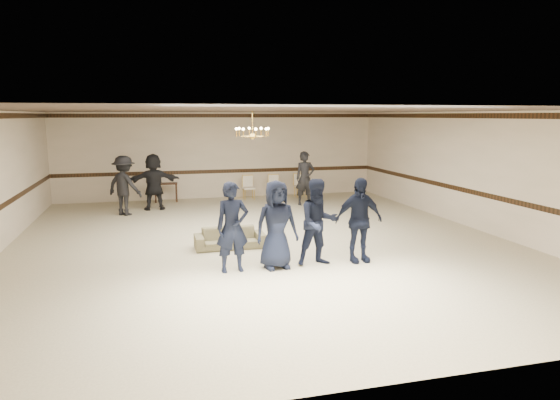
{
  "coord_description": "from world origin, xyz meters",
  "views": [
    {
      "loc": [
        -2.65,
        -11.9,
        3.09
      ],
      "look_at": [
        0.34,
        -0.5,
        1.1
      ],
      "focal_mm": 32.3,
      "sensor_mm": 36.0,
      "label": 1
    }
  ],
  "objects_px": {
    "boy_d": "(359,220)",
    "settee": "(230,238)",
    "adult_left": "(124,186)",
    "adult_right": "(305,178)",
    "banquet_chair_left": "(249,188)",
    "boy_a": "(232,227)",
    "boy_c": "(318,222)",
    "adult_mid": "(154,182)",
    "boy_b": "(276,225)",
    "chandelier": "(252,124)",
    "console_table": "(166,192)",
    "banquet_chair_mid": "(275,187)",
    "banquet_chair_right": "(300,186)"
  },
  "relations": [
    {
      "from": "settee",
      "to": "boy_b",
      "type": "bearing_deg",
      "value": -69.5
    },
    {
      "from": "settee",
      "to": "adult_left",
      "type": "xyz_separation_m",
      "value": [
        -2.54,
        4.79,
        0.69
      ]
    },
    {
      "from": "banquet_chair_mid",
      "to": "adult_mid",
      "type": "bearing_deg",
      "value": -161.83
    },
    {
      "from": "boy_b",
      "to": "boy_c",
      "type": "height_order",
      "value": "same"
    },
    {
      "from": "chandelier",
      "to": "banquet_chair_mid",
      "type": "xyz_separation_m",
      "value": [
        1.93,
        5.28,
        -2.44
      ]
    },
    {
      "from": "settee",
      "to": "boy_d",
      "type": "bearing_deg",
      "value": -36.09
    },
    {
      "from": "adult_mid",
      "to": "chandelier",
      "type": "bearing_deg",
      "value": 118.97
    },
    {
      "from": "adult_mid",
      "to": "banquet_chair_mid",
      "type": "bearing_deg",
      "value": -167.17
    },
    {
      "from": "settee",
      "to": "banquet_chair_mid",
      "type": "bearing_deg",
      "value": 67.42
    },
    {
      "from": "banquet_chair_left",
      "to": "banquet_chair_mid",
      "type": "distance_m",
      "value": 1.0
    },
    {
      "from": "adult_right",
      "to": "console_table",
      "type": "distance_m",
      "value": 5.05
    },
    {
      "from": "boy_c",
      "to": "console_table",
      "type": "bearing_deg",
      "value": 105.43
    },
    {
      "from": "banquet_chair_left",
      "to": "banquet_chair_mid",
      "type": "relative_size",
      "value": 1.0
    },
    {
      "from": "banquet_chair_mid",
      "to": "settee",
      "type": "bearing_deg",
      "value": -109.96
    },
    {
      "from": "banquet_chair_right",
      "to": "boy_d",
      "type": "bearing_deg",
      "value": -95.14
    },
    {
      "from": "boy_c",
      "to": "banquet_chair_mid",
      "type": "distance_m",
      "value": 8.62
    },
    {
      "from": "boy_c",
      "to": "adult_mid",
      "type": "bearing_deg",
      "value": 111.51
    },
    {
      "from": "banquet_chair_right",
      "to": "boy_b",
      "type": "bearing_deg",
      "value": -106.45
    },
    {
      "from": "adult_left",
      "to": "adult_right",
      "type": "relative_size",
      "value": 1.0
    },
    {
      "from": "boy_d",
      "to": "banquet_chair_right",
      "type": "distance_m",
      "value": 8.64
    },
    {
      "from": "adult_right",
      "to": "console_table",
      "type": "bearing_deg",
      "value": 157.46
    },
    {
      "from": "boy_a",
      "to": "boy_b",
      "type": "relative_size",
      "value": 1.0
    },
    {
      "from": "boy_a",
      "to": "adult_right",
      "type": "relative_size",
      "value": 0.97
    },
    {
      "from": "boy_c",
      "to": "adult_left",
      "type": "relative_size",
      "value": 0.97
    },
    {
      "from": "boy_d",
      "to": "banquet_chair_left",
      "type": "bearing_deg",
      "value": 92.69
    },
    {
      "from": "chandelier",
      "to": "banquet_chair_mid",
      "type": "height_order",
      "value": "chandelier"
    },
    {
      "from": "boy_c",
      "to": "banquet_chair_mid",
      "type": "xyz_separation_m",
      "value": [
        1.22,
        8.52,
        -0.47
      ]
    },
    {
      "from": "boy_a",
      "to": "boy_d",
      "type": "bearing_deg",
      "value": -4.96
    },
    {
      "from": "console_table",
      "to": "adult_right",
      "type": "bearing_deg",
      "value": -17.11
    },
    {
      "from": "console_table",
      "to": "adult_left",
      "type": "bearing_deg",
      "value": -117.54
    },
    {
      "from": "boy_b",
      "to": "banquet_chair_left",
      "type": "xyz_separation_m",
      "value": [
        1.12,
        8.52,
        -0.47
      ]
    },
    {
      "from": "settee",
      "to": "banquet_chair_left",
      "type": "relative_size",
      "value": 1.87
    },
    {
      "from": "adult_mid",
      "to": "console_table",
      "type": "bearing_deg",
      "value": -109.32
    },
    {
      "from": "boy_a",
      "to": "console_table",
      "type": "bearing_deg",
      "value": 91.48
    },
    {
      "from": "chandelier",
      "to": "boy_d",
      "type": "xyz_separation_m",
      "value": [
        1.61,
        -3.25,
        -1.97
      ]
    },
    {
      "from": "chandelier",
      "to": "boy_b",
      "type": "height_order",
      "value": "chandelier"
    },
    {
      "from": "chandelier",
      "to": "banquet_chair_left",
      "type": "distance_m",
      "value": 5.89
    },
    {
      "from": "boy_d",
      "to": "adult_left",
      "type": "distance_m",
      "value": 8.28
    },
    {
      "from": "chandelier",
      "to": "adult_right",
      "type": "bearing_deg",
      "value": 54.49
    },
    {
      "from": "boy_c",
      "to": "adult_mid",
      "type": "xyz_separation_m",
      "value": [
        -3.21,
        7.29,
        0.03
      ]
    },
    {
      "from": "chandelier",
      "to": "banquet_chair_mid",
      "type": "distance_m",
      "value": 6.13
    },
    {
      "from": "chandelier",
      "to": "adult_mid",
      "type": "bearing_deg",
      "value": 121.73
    },
    {
      "from": "adult_left",
      "to": "console_table",
      "type": "bearing_deg",
      "value": -83.71
    },
    {
      "from": "adult_right",
      "to": "banquet_chair_left",
      "type": "relative_size",
      "value": 2.13
    },
    {
      "from": "chandelier",
      "to": "boy_a",
      "type": "distance_m",
      "value": 3.95
    },
    {
      "from": "boy_a",
      "to": "adult_mid",
      "type": "bearing_deg",
      "value": 96.0
    },
    {
      "from": "boy_d",
      "to": "settee",
      "type": "height_order",
      "value": "boy_d"
    },
    {
      "from": "adult_right",
      "to": "boy_b",
      "type": "bearing_deg",
      "value": -113.15
    },
    {
      "from": "chandelier",
      "to": "banquet_chair_left",
      "type": "height_order",
      "value": "chandelier"
    },
    {
      "from": "chandelier",
      "to": "banquet_chair_left",
      "type": "relative_size",
      "value": 1.08
    }
  ]
}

